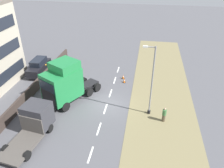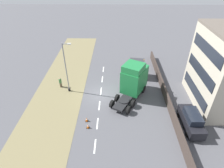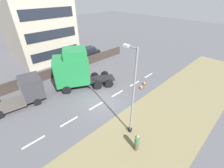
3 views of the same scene
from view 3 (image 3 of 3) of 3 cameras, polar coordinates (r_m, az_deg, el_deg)
The scene contains 12 objects.
ground_plane at distance 16.43m, azimuth -3.60°, elevation -6.91°, with size 120.00×120.00×0.00m, color #515156.
grass_verge at distance 13.68m, azimuth 13.97°, elevation -18.20°, with size 7.00×44.00×0.01m.
lane_markings at distance 16.78m, azimuth -1.78°, elevation -5.87°, with size 0.16×17.80×0.00m.
boundary_wall at distance 22.70m, azimuth -18.73°, elevation 5.16°, with size 0.25×24.00×1.33m.
building_block at distance 30.11m, azimuth -26.69°, elevation 18.69°, with size 11.66×8.84×10.96m.
lorry_cab at distance 18.19m, azimuth -14.26°, elevation 5.45°, with size 5.45×7.08×5.03m.
flatbed_truck at distance 17.94m, azimuth -29.50°, elevation -1.97°, with size 3.06×5.95×2.86m.
parked_car at distance 26.52m, azimuth -9.52°, elevation 11.16°, with size 1.89×4.72×2.11m.
lamp_post at distance 11.29m, azimuth 7.63°, elevation -5.72°, with size 1.28×0.31×7.42m.
pedestrian at distance 12.00m, azimuth 9.47°, elevation -21.26°, with size 0.39×0.39×1.60m.
traffic_cone_lead at distance 19.57m, azimuth 12.26°, elevation 0.45°, with size 0.36×0.36×0.58m.
traffic_cone_trailing at distance 18.69m, azimuth 11.07°, elevation -1.06°, with size 0.36×0.36×0.58m.
Camera 3 is at (-9.88, 8.08, 10.34)m, focal length 24.00 mm.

